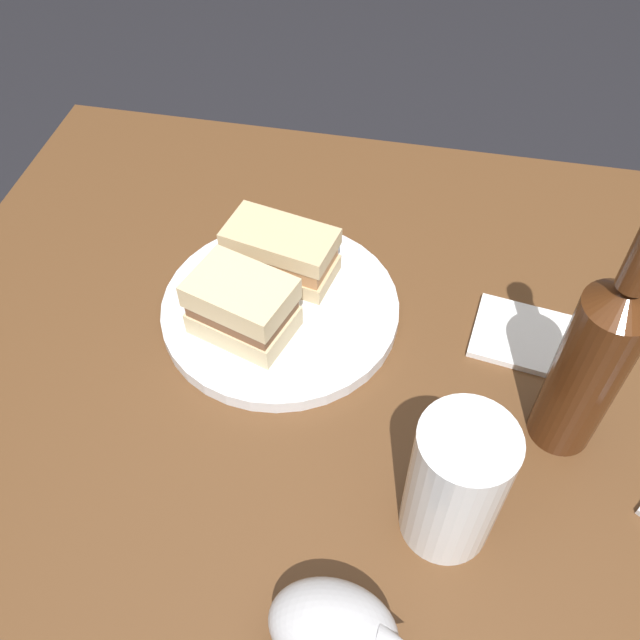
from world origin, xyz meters
The scene contains 14 objects.
ground_plane centered at (0.00, 0.00, 0.00)m, with size 6.00×6.00×0.00m, color black.
dining_table centered at (0.00, 0.00, 0.37)m, with size 1.01×0.80×0.74m, color brown.
plate centered at (-0.10, 0.05, 0.75)m, with size 0.27×0.27×0.02m, color white.
sandwich_half_left centered at (-0.11, 0.10, 0.79)m, with size 0.13×0.09×0.06m.
sandwich_half_right centered at (-0.13, 0.01, 0.79)m, with size 0.12×0.10×0.07m.
potato_wedge_front centered at (-0.14, 0.02, 0.77)m, with size 0.04×0.02×0.02m, color #AD702D.
potato_wedge_middle centered at (-0.14, 0.05, 0.77)m, with size 0.04×0.02×0.02m, color #AD702D.
potato_wedge_back centered at (-0.13, 0.03, 0.77)m, with size 0.05×0.02×0.02m, color #B77F33.
potato_wedge_left_edge centered at (-0.13, 0.10, 0.77)m, with size 0.05×0.02×0.02m, color gold.
potato_wedge_right_edge centered at (-0.19, 0.06, 0.77)m, with size 0.04×0.02×0.01m, color #B77F33.
pint_glass centered at (0.10, -0.16, 0.81)m, with size 0.08×0.08×0.15m.
gravy_boat centered at (0.02, -0.28, 0.78)m, with size 0.12×0.08×0.07m.
cider_bottle centered at (0.20, -0.04, 0.86)m, with size 0.06×0.06×0.28m.
napkin centered at (0.17, 0.07, 0.75)m, with size 0.11×0.09×0.01m, color white.
Camera 1 is at (0.04, -0.44, 1.33)m, focal length 38.55 mm.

